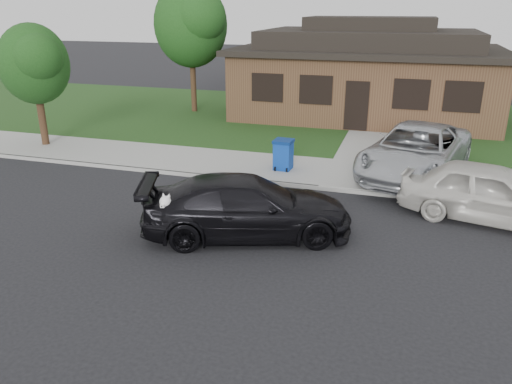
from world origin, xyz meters
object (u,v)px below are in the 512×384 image
(sedan, at_px, (247,207))
(white_compact, at_px, (491,193))
(minivan, at_px, (416,151))
(recycling_bin, at_px, (283,154))

(sedan, height_order, white_compact, white_compact)
(sedan, relative_size, minivan, 0.95)
(minivan, xyz_separation_m, recycling_bin, (-4.19, -0.61, -0.30))
(minivan, height_order, white_compact, minivan)
(sedan, bearing_deg, white_compact, -84.77)
(sedan, distance_m, minivan, 6.80)
(white_compact, bearing_deg, minivan, 46.01)
(minivan, bearing_deg, white_compact, -43.12)
(sedan, relative_size, white_compact, 1.21)
(minivan, bearing_deg, recycling_bin, -157.78)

